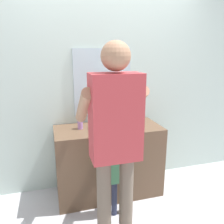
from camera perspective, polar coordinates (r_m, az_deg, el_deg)
ground_plane at (r=2.75m, az=0.93°, el=-22.92°), size 14.00×14.00×0.00m
back_wall at (r=2.80m, az=-2.67°, el=7.90°), size 4.40×0.10×2.70m
vanity_cabinet at (r=2.77m, az=-0.87°, el=-12.29°), size 1.24×0.54×0.85m
sink_basin at (r=2.57m, az=-0.80°, el=-2.90°), size 0.38×0.38×0.11m
faucet at (r=2.77m, az=-2.03°, el=-1.05°), size 0.18×0.14×0.18m
toothbrush_cup at (r=2.67m, az=7.59°, el=-2.45°), size 0.07×0.07×0.21m
soap_bottle at (r=2.57m, az=-8.11°, el=-2.83°), size 0.06×0.06×0.16m
child_toddler at (r=2.39m, az=1.72°, el=-14.51°), size 0.27×0.27×0.86m
adult_parent at (r=1.86m, az=0.74°, el=-4.58°), size 0.55×0.58×1.78m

